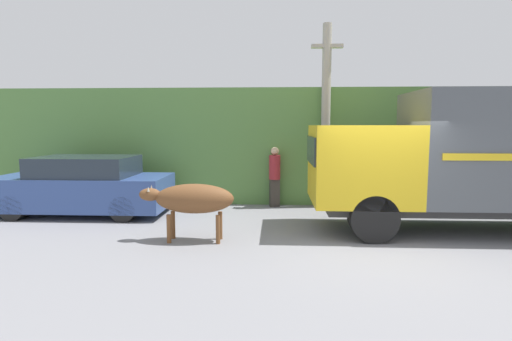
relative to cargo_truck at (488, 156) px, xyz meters
name	(u,v)px	position (x,y,z in m)	size (l,w,h in m)	color
ground_plane	(381,246)	(-2.60, -1.22, -1.74)	(60.00, 60.00, 0.00)	gray
hillside_embankment	(332,143)	(-2.60, 6.06, 0.04)	(32.00, 6.29, 3.55)	#568442
building_backdrop	(251,158)	(-5.57, 4.29, -0.40)	(4.84, 2.70, 2.65)	#B2BCAD
cargo_truck	(488,156)	(0.00, 0.00, 0.00)	(7.38, 2.26, 3.17)	#2D2D2D
brown_cow	(192,199)	(-6.45, -1.03, -0.85)	(1.99, 0.62, 1.21)	brown
parked_suv	(83,186)	(-9.96, 1.35, -0.97)	(4.63, 1.89, 1.58)	#334C8C
pedestrian_on_hill	(275,174)	(-4.75, 2.65, -0.75)	(0.41, 0.41, 1.78)	#38332D
utility_pole	(326,114)	(-3.28, 2.69, 1.02)	(0.90, 0.26, 5.31)	#9E998E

